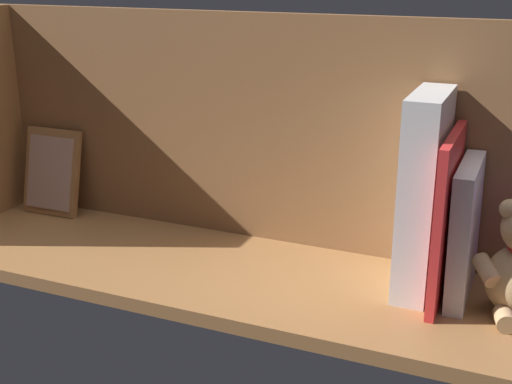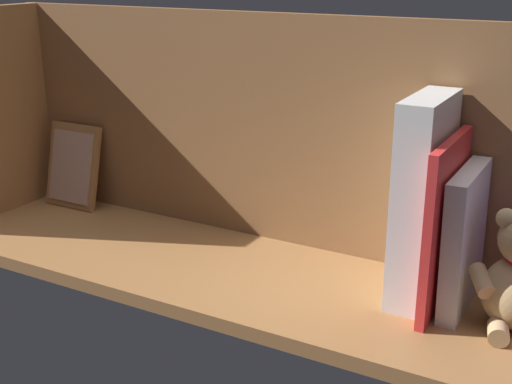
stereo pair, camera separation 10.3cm
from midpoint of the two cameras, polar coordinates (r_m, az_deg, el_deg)
The scene contains 6 objects.
ground_plane at distance 108.51cm, azimuth -2.74°, elevation -7.14°, with size 116.87×31.28×2.20cm, color #9E6B3D.
shelf_back_panel at distance 113.06cm, azimuth 0.05°, elevation 4.93°, with size 116.87×1.50×38.46cm, color brown.
book_3 at distance 99.85cm, azimuth 14.25°, elevation -3.21°, with size 2.73×15.56×19.82cm, color silver.
book_4 at distance 98.18cm, azimuth 12.74°, elevation -2.13°, with size 1.29×18.28×24.09cm, color red.
dictionary_thick_white at distance 99.24cm, azimuth 10.94°, elevation -0.18°, with size 4.92×15.28×29.28cm, color silver.
picture_frame_leaning at distance 137.24cm, azimuth -18.76°, elevation 1.56°, with size 11.82×5.11×16.25cm.
Camera 1 is at (-38.24, 89.89, 46.43)cm, focal length 47.95 mm.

